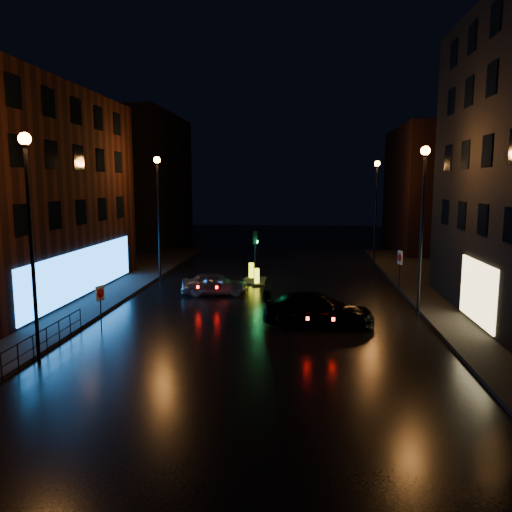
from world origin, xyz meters
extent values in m
plane|color=black|center=(0.00, 0.00, 0.00)|extent=(120.00, 120.00, 0.00)
cube|color=black|center=(-14.00, 8.00, 0.07)|extent=(12.00, 44.00, 0.15)
cube|color=black|center=(-16.00, 35.00, 7.00)|extent=(8.00, 16.00, 14.00)
cube|color=black|center=(15.00, 32.00, 6.00)|extent=(8.00, 14.00, 12.00)
cylinder|color=black|center=(-7.80, -2.00, 4.00)|extent=(0.14, 0.14, 8.00)
cylinder|color=black|center=(-7.80, -2.00, 8.00)|extent=(0.20, 0.20, 0.25)
sphere|color=orange|center=(-7.80, -2.00, 8.15)|extent=(0.44, 0.44, 0.44)
cylinder|color=black|center=(-7.80, 14.00, 4.00)|extent=(0.14, 0.14, 8.00)
cylinder|color=black|center=(-7.80, 14.00, 8.00)|extent=(0.20, 0.20, 0.25)
sphere|color=orange|center=(-7.80, 14.00, 8.15)|extent=(0.44, 0.44, 0.44)
cylinder|color=black|center=(7.80, 6.00, 4.00)|extent=(0.14, 0.14, 8.00)
cylinder|color=black|center=(7.80, 6.00, 8.00)|extent=(0.20, 0.20, 0.25)
sphere|color=orange|center=(7.80, 6.00, 8.15)|extent=(0.44, 0.44, 0.44)
cylinder|color=black|center=(7.80, 22.00, 4.00)|extent=(0.14, 0.14, 8.00)
cylinder|color=black|center=(7.80, 22.00, 8.00)|extent=(0.20, 0.20, 0.25)
sphere|color=orange|center=(7.80, 22.00, 8.15)|extent=(0.44, 0.44, 0.44)
cube|color=black|center=(-1.20, 14.00, 0.06)|extent=(1.40, 2.40, 0.12)
cylinder|color=black|center=(-1.20, 14.00, 1.40)|extent=(0.12, 0.12, 2.80)
cube|color=black|center=(-1.20, 14.00, 3.00)|extent=(0.28, 0.22, 0.90)
cylinder|color=#0CFF59|center=(-1.06, 14.00, 2.72)|extent=(0.05, 0.18, 0.18)
cylinder|color=black|center=(-8.00, -1.00, 0.97)|extent=(0.05, 6.00, 0.05)
cylinder|color=black|center=(-8.00, -1.00, 0.50)|extent=(0.04, 6.00, 0.04)
cylinder|color=black|center=(-8.00, -4.00, 0.50)|extent=(0.04, 0.04, 1.00)
cylinder|color=black|center=(-8.00, -1.00, 0.50)|extent=(0.04, 0.04, 1.00)
cylinder|color=black|center=(-8.00, 2.00, 0.50)|extent=(0.04, 0.04, 1.00)
imported|color=#999DA0|center=(-3.21, 9.73, 0.67)|extent=(4.09, 2.04, 1.34)
imported|color=black|center=(2.76, 3.78, 0.75)|extent=(5.24, 2.25, 1.51)
cube|color=black|center=(-0.99, 12.90, 0.05)|extent=(1.23, 1.46, 0.10)
cube|color=#FDFF19|center=(-0.99, 12.90, 0.57)|extent=(0.34, 0.28, 1.04)
cube|color=black|center=(-0.99, 12.90, 0.57)|extent=(0.30, 0.13, 0.62)
cube|color=black|center=(-1.54, 14.73, 0.05)|extent=(1.09, 1.45, 0.11)
cube|color=#FBF719|center=(-1.54, 14.73, 0.60)|extent=(0.34, 0.25, 1.10)
cube|color=black|center=(-1.54, 14.73, 0.60)|extent=(0.33, 0.08, 0.66)
cylinder|color=black|center=(-7.01, 1.96, 1.00)|extent=(0.05, 0.05, 2.00)
cube|color=silver|center=(-7.01, 1.96, 1.73)|extent=(0.22, 0.49, 0.68)
cylinder|color=#B20C0C|center=(-6.99, 1.95, 1.73)|extent=(0.16, 0.38, 0.40)
cylinder|color=black|center=(7.90, 11.61, 1.23)|extent=(0.07, 0.07, 2.46)
cube|color=beige|center=(7.90, 11.61, 2.13)|extent=(0.19, 0.61, 0.84)
cylinder|color=#B20C0C|center=(7.87, 11.60, 2.13)|extent=(0.13, 0.48, 0.49)
camera|label=1|loc=(2.01, -19.07, 6.59)|focal=35.00mm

